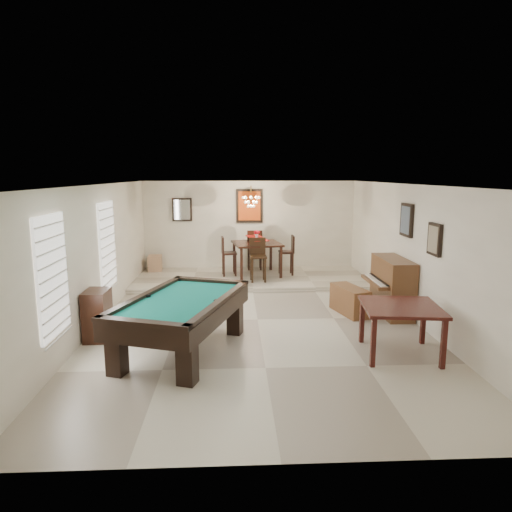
{
  "coord_description": "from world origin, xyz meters",
  "views": [
    {
      "loc": [
        -0.45,
        -8.5,
        2.8
      ],
      "look_at": [
        0.0,
        0.6,
        1.15
      ],
      "focal_mm": 32.0,
      "sensor_mm": 36.0,
      "label": 1
    }
  ],
  "objects": [
    {
      "name": "ground_plane",
      "position": [
        0.0,
        0.0,
        -0.01
      ],
      "size": [
        6.0,
        9.0,
        0.02
      ],
      "primitive_type": "cube",
      "color": "beige"
    },
    {
      "name": "wall_back",
      "position": [
        0.0,
        4.5,
        1.3
      ],
      "size": [
        6.0,
        0.04,
        2.6
      ],
      "primitive_type": "cube",
      "color": "silver",
      "rests_on": "ground_plane"
    },
    {
      "name": "wall_front",
      "position": [
        0.0,
        -4.5,
        1.3
      ],
      "size": [
        6.0,
        0.04,
        2.6
      ],
      "primitive_type": "cube",
      "color": "silver",
      "rests_on": "ground_plane"
    },
    {
      "name": "wall_left",
      "position": [
        -3.0,
        0.0,
        1.3
      ],
      "size": [
        0.04,
        9.0,
        2.6
      ],
      "primitive_type": "cube",
      "color": "silver",
      "rests_on": "ground_plane"
    },
    {
      "name": "wall_right",
      "position": [
        3.0,
        0.0,
        1.3
      ],
      "size": [
        0.04,
        9.0,
        2.6
      ],
      "primitive_type": "cube",
      "color": "silver",
      "rests_on": "ground_plane"
    },
    {
      "name": "ceiling",
      "position": [
        0.0,
        0.0,
        2.6
      ],
      "size": [
        6.0,
        9.0,
        0.04
      ],
      "primitive_type": "cube",
      "color": "white",
      "rests_on": "wall_back"
    },
    {
      "name": "dining_step",
      "position": [
        0.0,
        3.25,
        0.06
      ],
      "size": [
        6.0,
        2.5,
        0.12
      ],
      "primitive_type": "cube",
      "color": "beige",
      "rests_on": "ground_plane"
    },
    {
      "name": "window_left_front",
      "position": [
        -2.97,
        -2.2,
        1.4
      ],
      "size": [
        0.06,
        1.0,
        1.7
      ],
      "primitive_type": "cube",
      "color": "white",
      "rests_on": "wall_left"
    },
    {
      "name": "window_left_rear",
      "position": [
        -2.97,
        0.6,
        1.4
      ],
      "size": [
        0.06,
        1.0,
        1.7
      ],
      "primitive_type": "cube",
      "color": "white",
      "rests_on": "wall_left"
    },
    {
      "name": "pool_table",
      "position": [
        -1.27,
        -1.56,
        0.43
      ],
      "size": [
        2.14,
        2.89,
        0.86
      ],
      "primitive_type": null,
      "rotation": [
        0.0,
        0.0,
        -0.32
      ],
      "color": "black",
      "rests_on": "ground_plane"
    },
    {
      "name": "square_table",
      "position": [
        2.13,
        -1.84,
        0.4
      ],
      "size": [
        1.28,
        1.28,
        0.8
      ],
      "primitive_type": null,
      "rotation": [
        0.0,
        0.0,
        -0.11
      ],
      "color": "#35110D",
      "rests_on": "ground_plane"
    },
    {
      "name": "upright_piano",
      "position": [
        2.6,
        0.26,
        0.57
      ],
      "size": [
        0.76,
        1.37,
        1.14
      ],
      "primitive_type": null,
      "color": "brown",
      "rests_on": "ground_plane"
    },
    {
      "name": "piano_bench",
      "position": [
        1.88,
        0.31,
        0.28
      ],
      "size": [
        0.64,
        1.06,
        0.55
      ],
      "primitive_type": "cube",
      "rotation": [
        0.0,
        0.0,
        0.28
      ],
      "color": "brown",
      "rests_on": "ground_plane"
    },
    {
      "name": "apothecary_chest",
      "position": [
        -2.78,
        -0.93,
        0.43
      ],
      "size": [
        0.38,
        0.57,
        0.86
      ],
      "primitive_type": "cube",
      "color": "black",
      "rests_on": "ground_plane"
    },
    {
      "name": "dining_table",
      "position": [
        0.16,
        3.46,
        0.62
      ],
      "size": [
        1.39,
        1.39,
        0.99
      ],
      "primitive_type": null,
      "rotation": [
        0.0,
        0.0,
        0.18
      ],
      "color": "black",
      "rests_on": "dining_step"
    },
    {
      "name": "flower_vase",
      "position": [
        0.16,
        3.46,
        1.22
      ],
      "size": [
        0.16,
        0.16,
        0.21
      ],
      "primitive_type": null,
      "rotation": [
        0.0,
        0.0,
        0.32
      ],
      "color": "#AA0E19",
      "rests_on": "dining_table"
    },
    {
      "name": "dining_chair_south",
      "position": [
        0.16,
        2.71,
        0.66
      ],
      "size": [
        0.42,
        0.42,
        1.09
      ],
      "primitive_type": null,
      "rotation": [
        0.0,
        0.0,
        0.04
      ],
      "color": "black",
      "rests_on": "dining_step"
    },
    {
      "name": "dining_chair_north",
      "position": [
        0.13,
        4.22,
        0.68
      ],
      "size": [
        0.42,
        0.42,
        1.13
      ],
      "primitive_type": null,
      "rotation": [
        0.0,
        0.0,
        3.14
      ],
      "color": "black",
      "rests_on": "dining_step"
    },
    {
      "name": "dining_chair_west",
      "position": [
        -0.58,
        3.43,
        0.64
      ],
      "size": [
        0.42,
        0.42,
        1.04
      ],
      "primitive_type": null,
      "rotation": [
        0.0,
        0.0,
        1.67
      ],
      "color": "black",
      "rests_on": "dining_step"
    },
    {
      "name": "dining_chair_east",
      "position": [
        0.95,
        3.46,
        0.65
      ],
      "size": [
        0.39,
        0.39,
        1.06
      ],
      "primitive_type": null,
      "rotation": [
        0.0,
        0.0,
        -1.57
      ],
      "color": "black",
      "rests_on": "dining_step"
    },
    {
      "name": "corner_bench",
      "position": [
        -2.66,
        4.15,
        0.33
      ],
      "size": [
        0.41,
        0.5,
        0.42
      ],
      "primitive_type": "cube",
      "rotation": [
        0.0,
        0.0,
        0.09
      ],
      "color": "tan",
      "rests_on": "dining_step"
    },
    {
      "name": "chandelier",
      "position": [
        0.0,
        3.2,
        2.2
      ],
      "size": [
        0.44,
        0.44,
        0.6
      ],
      "primitive_type": null,
      "color": "#FFE5B2",
      "rests_on": "ceiling"
    },
    {
      "name": "back_painting",
      "position": [
        0.0,
        4.46,
        1.9
      ],
      "size": [
        0.75,
        0.06,
        0.95
      ],
      "primitive_type": "cube",
      "color": "#D84C14",
      "rests_on": "wall_back"
    },
    {
      "name": "back_mirror",
      "position": [
        -1.9,
        4.46,
        1.8
      ],
      "size": [
        0.55,
        0.06,
        0.65
      ],
      "primitive_type": "cube",
      "color": "white",
      "rests_on": "wall_back"
    },
    {
      "name": "right_picture_upper",
      "position": [
        2.96,
        0.3,
        1.9
      ],
      "size": [
        0.06,
        0.55,
        0.65
      ],
      "primitive_type": "cube",
      "color": "slate",
      "rests_on": "wall_right"
    },
    {
      "name": "right_picture_lower",
      "position": [
        2.96,
        -1.0,
        1.7
      ],
      "size": [
        0.06,
        0.45,
        0.55
      ],
      "primitive_type": "cube",
      "color": "gray",
      "rests_on": "wall_right"
    }
  ]
}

